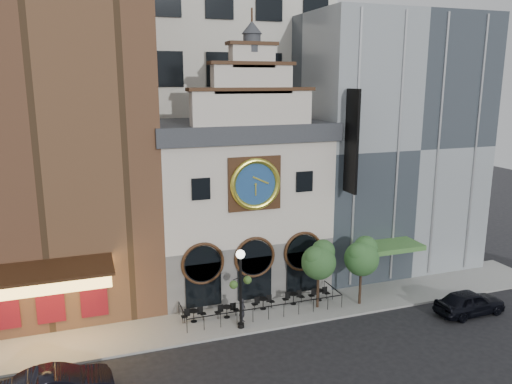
{
  "coord_description": "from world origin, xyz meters",
  "views": [
    {
      "loc": [
        -10.56,
        -26.35,
        15.16
      ],
      "look_at": [
        0.84,
        6.0,
        7.48
      ],
      "focal_mm": 35.0,
      "sensor_mm": 36.0,
      "label": 1
    }
  ],
  "objects": [
    {
      "name": "bistro_4",
      "position": [
        4.35,
        2.71,
        0.61
      ],
      "size": [
        1.58,
        0.68,
        0.9
      ],
      "color": "black",
      "rests_on": "sidewalk"
    },
    {
      "name": "bistro_0",
      "position": [
        -4.6,
        2.51,
        0.61
      ],
      "size": [
        1.58,
        0.68,
        0.9
      ],
      "color": "black",
      "rests_on": "sidewalk"
    },
    {
      "name": "office_tower",
      "position": [
        0.0,
        20.0,
        20.0
      ],
      "size": [
        20.0,
        16.0,
        40.0
      ],
      "primitive_type": "cube",
      "color": "beige",
      "rests_on": "ground"
    },
    {
      "name": "bistro_1",
      "position": [
        -2.45,
        2.36,
        0.61
      ],
      "size": [
        1.58,
        0.68,
        0.9
      ],
      "color": "black",
      "rests_on": "sidewalk"
    },
    {
      "name": "cafe_railing",
      "position": [
        0.0,
        2.5,
        0.6
      ],
      "size": [
        10.6,
        2.6,
        0.9
      ],
      "primitive_type": null,
      "color": "black",
      "rests_on": "sidewalk"
    },
    {
      "name": "clock_building",
      "position": [
        0.0,
        7.82,
        6.69
      ],
      "size": [
        12.6,
        8.78,
        18.65
      ],
      "color": "#605E5B",
      "rests_on": "ground"
    },
    {
      "name": "bistro_2",
      "position": [
        0.19,
        2.73,
        0.61
      ],
      "size": [
        1.58,
        0.68,
        0.9
      ],
      "color": "black",
      "rests_on": "sidewalk"
    },
    {
      "name": "lamppost",
      "position": [
        -2.0,
        0.78,
        3.29
      ],
      "size": [
        1.54,
        0.94,
        5.08
      ],
      "rotation": [
        0.0,
        0.0,
        0.39
      ],
      "color": "black",
      "rests_on": "sidewalk"
    },
    {
      "name": "pedestrian",
      "position": [
        -1.7,
        1.4,
        0.96
      ],
      "size": [
        0.68,
        0.71,
        1.63
      ],
      "primitive_type": "imported",
      "rotation": [
        0.0,
        0.0,
        0.89
      ],
      "color": "black",
      "rests_on": "sidewalk"
    },
    {
      "name": "tree_right",
      "position": [
        6.79,
        1.36,
        3.61
      ],
      "size": [
        2.45,
        2.36,
        4.72
      ],
      "color": "#382619",
      "rests_on": "sidewalk"
    },
    {
      "name": "ground",
      "position": [
        0.0,
        0.0,
        0.0
      ],
      "size": [
        120.0,
        120.0,
        0.0
      ],
      "primitive_type": "plane",
      "color": "black",
      "rests_on": "ground"
    },
    {
      "name": "theater_building",
      "position": [
        -13.0,
        9.96,
        12.6
      ],
      "size": [
        14.0,
        15.6,
        25.0
      ],
      "color": "brown",
      "rests_on": "ground"
    },
    {
      "name": "retail_building",
      "position": [
        12.99,
        9.99,
        10.14
      ],
      "size": [
        14.0,
        14.4,
        20.0
      ],
      "color": "gray",
      "rests_on": "ground"
    },
    {
      "name": "bistro_3",
      "position": [
        2.41,
        2.76,
        0.61
      ],
      "size": [
        1.58,
        0.68,
        0.9
      ],
      "color": "black",
      "rests_on": "sidewalk"
    },
    {
      "name": "car_right",
      "position": [
        12.96,
        -2.19,
        0.83
      ],
      "size": [
        4.91,
        2.09,
        1.65
      ],
      "primitive_type": "imported",
      "rotation": [
        0.0,
        0.0,
        1.6
      ],
      "color": "black",
      "rests_on": "ground"
    },
    {
      "name": "tree_left",
      "position": [
        3.82,
        1.83,
        3.55
      ],
      "size": [
        2.41,
        2.32,
        4.64
      ],
      "color": "#382619",
      "rests_on": "sidewalk"
    },
    {
      "name": "sidewalk",
      "position": [
        0.0,
        2.5,
        0.07
      ],
      "size": [
        44.0,
        5.0,
        0.15
      ],
      "primitive_type": "cube",
      "color": "gray",
      "rests_on": "ground"
    }
  ]
}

